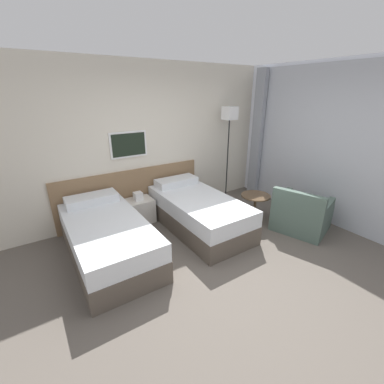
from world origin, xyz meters
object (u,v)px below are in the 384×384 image
(bed_near_door, at_px, (108,238))
(nightstand, at_px, (139,210))
(floor_lamp, at_px, (229,123))
(armchair, at_px, (301,216))
(bed_near_window, at_px, (198,212))
(side_table, at_px, (255,203))

(bed_near_door, distance_m, nightstand, 1.06)
(floor_lamp, bearing_deg, bed_near_door, -166.23)
(nightstand, height_order, armchair, armchair)
(bed_near_window, bearing_deg, bed_near_door, 180.00)
(nightstand, xyz_separation_m, floor_lamp, (1.96, -0.06, 1.41))
(bed_near_door, height_order, bed_near_window, same)
(bed_near_door, relative_size, side_table, 3.80)
(bed_near_window, relative_size, armchair, 1.95)
(bed_near_door, bearing_deg, nightstand, 43.67)
(side_table, bearing_deg, armchair, -56.82)
(bed_near_door, bearing_deg, bed_near_window, 0.00)
(floor_lamp, bearing_deg, side_table, -101.30)
(side_table, bearing_deg, nightstand, 147.88)
(armchair, bearing_deg, bed_near_window, 36.72)
(bed_near_window, relative_size, side_table, 3.80)
(nightstand, bearing_deg, floor_lamp, -1.88)
(nightstand, distance_m, side_table, 2.07)
(floor_lamp, bearing_deg, armchair, -82.64)
(floor_lamp, distance_m, side_table, 1.66)
(floor_lamp, xyz_separation_m, side_table, (-0.21, -1.03, -1.28))
(nightstand, bearing_deg, armchair, -38.79)
(bed_near_window, relative_size, floor_lamp, 1.01)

